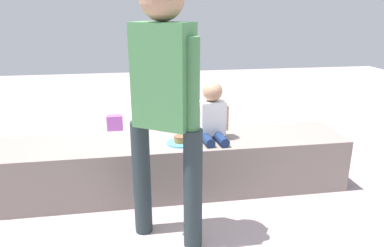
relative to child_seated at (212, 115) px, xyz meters
The scene contains 13 objects.
ground_plane 0.74m from the child_seated, behind, with size 12.00×12.00×0.00m, color #A39293.
concrete_ledge 0.55m from the child_seated, behind, with size 2.92×0.59×0.45m, color gray.
child_seated is the anchor object (origin of this frame).
adult_standing 0.87m from the child_seated, 124.17° to the right, with size 0.44×0.36×1.69m.
cake_plate 0.34m from the child_seated, 167.25° to the right, with size 0.22×0.22×0.07m.
gift_bag 1.68m from the child_seated, 123.21° to the left, with size 0.18×0.11×0.34m.
railing_post 1.78m from the child_seated, 98.96° to the left, with size 0.36×0.36×1.29m.
water_bottle_near_gift 1.40m from the child_seated, 141.44° to the left, with size 0.06×0.06×0.20m.
water_bottle_far_side 1.63m from the child_seated, 158.19° to the left, with size 0.06×0.06×0.23m.
party_cup_red 1.15m from the child_seated, 30.88° to the left, with size 0.09×0.09×0.09m, color red.
cake_box_white 1.01m from the child_seated, 56.50° to the left, with size 0.27×0.31×0.12m, color white.
handbag_black_leather 1.25m from the child_seated, 73.05° to the left, with size 0.28×0.13×0.28m.
handbag_brown_canvas 0.94m from the child_seated, 97.67° to the left, with size 0.29×0.13×0.36m.
Camera 1 is at (-0.29, -2.79, 1.50)m, focal length 33.39 mm.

